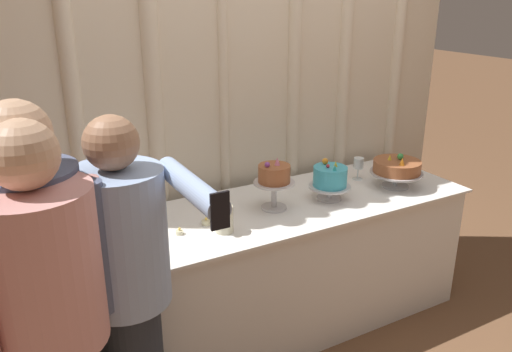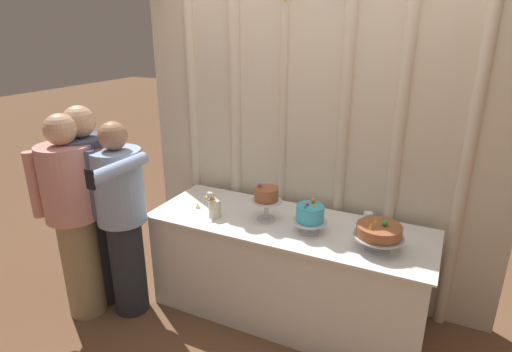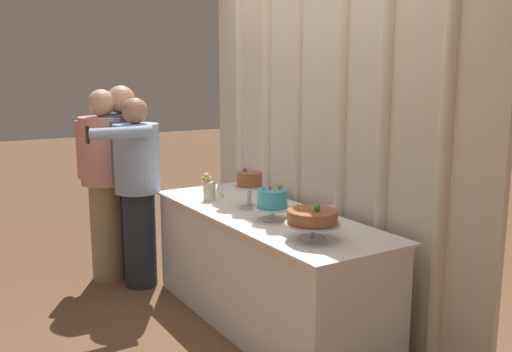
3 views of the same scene
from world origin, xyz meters
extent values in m
plane|color=brown|center=(0.00, 0.00, 0.00)|extent=(24.00, 24.00, 0.00)
cube|color=beige|center=(0.00, 0.56, 1.36)|extent=(2.88, 0.04, 2.71)
cylinder|color=beige|center=(-1.07, 0.53, 1.36)|extent=(0.08, 0.08, 2.71)
cylinder|color=beige|center=(-0.65, 0.53, 1.36)|extent=(0.10, 0.10, 2.71)
cylinder|color=beige|center=(-0.23, 0.53, 1.36)|extent=(0.06, 0.06, 2.71)
cylinder|color=beige|center=(0.24, 0.53, 1.36)|extent=(0.08, 0.08, 2.71)
cylinder|color=beige|center=(0.63, 0.53, 1.36)|extent=(0.09, 0.09, 2.71)
cylinder|color=beige|center=(1.08, 0.53, 1.36)|extent=(0.08, 0.08, 2.71)
cube|color=white|center=(0.00, 0.10, 0.38)|extent=(1.99, 0.67, 0.76)
cube|color=white|center=(0.00, 0.10, 0.77)|extent=(2.04, 0.72, 0.01)
cylinder|color=silver|center=(-0.16, 0.08, 0.78)|extent=(0.14, 0.14, 0.01)
cylinder|color=silver|center=(-0.16, 0.08, 0.86)|extent=(0.03, 0.03, 0.13)
cylinder|color=silver|center=(-0.16, 0.08, 0.93)|extent=(0.22, 0.22, 0.01)
cylinder|color=#995633|center=(-0.16, 0.08, 0.98)|extent=(0.17, 0.17, 0.09)
cone|color=pink|center=(-0.15, 0.08, 1.05)|extent=(0.03, 0.03, 0.04)
sphere|color=purple|center=(-0.21, 0.07, 1.04)|extent=(0.03, 0.03, 0.03)
cylinder|color=silver|center=(0.18, 0.04, 0.78)|extent=(0.14, 0.14, 0.01)
cylinder|color=silver|center=(0.18, 0.04, 0.82)|extent=(0.03, 0.03, 0.06)
cylinder|color=silver|center=(0.18, 0.04, 0.86)|extent=(0.24, 0.24, 0.01)
cylinder|color=#3DB2D1|center=(0.18, 0.04, 0.92)|extent=(0.19, 0.19, 0.11)
cone|color=yellow|center=(0.21, 0.03, 0.99)|extent=(0.02, 0.02, 0.03)
sphere|color=orange|center=(0.18, 0.10, 0.99)|extent=(0.04, 0.04, 0.04)
sphere|color=#DB333D|center=(0.16, 0.04, 0.98)|extent=(0.02, 0.02, 0.02)
cone|color=#2DB2B7|center=(0.17, -0.02, 0.99)|extent=(0.02, 0.02, 0.03)
cylinder|color=#B2B2B7|center=(0.65, 0.00, 0.78)|extent=(0.16, 0.16, 0.01)
cylinder|color=#B2B2B7|center=(0.65, 0.00, 0.83)|extent=(0.02, 0.02, 0.07)
cylinder|color=#B2B2B7|center=(0.65, 0.00, 0.87)|extent=(0.31, 0.31, 0.01)
cylinder|color=#995633|center=(0.65, 0.00, 0.91)|extent=(0.28, 0.28, 0.07)
sphere|color=green|center=(0.68, 0.01, 0.96)|extent=(0.04, 0.04, 0.04)
cone|color=yellow|center=(0.62, 0.03, 0.96)|extent=(0.02, 0.02, 0.03)
cone|color=orange|center=(0.61, -0.07, 0.97)|extent=(0.03, 0.03, 0.05)
cylinder|color=silver|center=(0.54, 0.22, 0.78)|extent=(0.06, 0.06, 0.00)
cylinder|color=silver|center=(0.54, 0.22, 0.82)|extent=(0.01, 0.01, 0.07)
cylinder|color=silver|center=(0.54, 0.22, 0.89)|extent=(0.06, 0.06, 0.07)
cylinder|color=beige|center=(-0.52, -0.04, 0.85)|extent=(0.09, 0.09, 0.14)
sphere|color=silver|center=(-0.55, -0.06, 0.96)|extent=(0.04, 0.04, 0.04)
sphere|color=white|center=(-0.55, -0.03, 0.93)|extent=(0.04, 0.04, 0.04)
sphere|color=#E5C666|center=(-0.54, -0.06, 0.96)|extent=(0.04, 0.04, 0.04)
sphere|color=#E5C666|center=(-0.57, -0.07, 0.93)|extent=(0.03, 0.03, 0.03)
sphere|color=silver|center=(-0.56, -0.05, 0.96)|extent=(0.04, 0.04, 0.04)
cylinder|color=beige|center=(-0.73, 0.04, 0.79)|extent=(0.04, 0.04, 0.02)
sphere|color=#F9CC4C|center=(-0.73, 0.04, 0.81)|extent=(0.01, 0.01, 0.01)
cylinder|color=beige|center=(-0.57, 0.08, 0.79)|extent=(0.05, 0.05, 0.02)
sphere|color=#F9CC4C|center=(-0.57, 0.08, 0.81)|extent=(0.01, 0.01, 0.01)
cylinder|color=#93ADD6|center=(-1.11, -0.37, 1.04)|extent=(0.42, 0.42, 0.54)
sphere|color=#A37556|center=(-1.11, -0.37, 1.41)|extent=(0.20, 0.20, 0.20)
cylinder|color=#93ADD6|center=(-1.32, -0.42, 1.03)|extent=(0.08, 0.08, 0.47)
cylinder|color=#93ADD6|center=(-0.90, -0.57, 1.27)|extent=(0.08, 0.47, 0.08)
cube|color=black|center=(-0.90, -0.80, 1.27)|extent=(0.06, 0.01, 0.12)
cylinder|color=#4C5675|center=(-1.41, -0.38, 1.09)|extent=(0.49, 0.49, 0.56)
sphere|color=tan|center=(-1.41, -0.38, 1.48)|extent=(0.23, 0.23, 0.23)
cube|color=#232328|center=(-1.41, -0.54, 1.11)|extent=(0.03, 0.03, 0.36)
cylinder|color=#4C5675|center=(-1.22, -0.50, 1.08)|extent=(0.08, 0.08, 0.49)
cylinder|color=#D6938E|center=(-1.41, -0.54, 1.08)|extent=(0.52, 0.52, 0.54)
sphere|color=tan|center=(-1.41, -0.54, 1.46)|extent=(0.22, 0.22, 0.22)
cube|color=maroon|center=(-1.41, -0.71, 1.10)|extent=(0.03, 0.03, 0.35)
cylinder|color=#D6938E|center=(-1.22, -0.41, 1.07)|extent=(0.08, 0.08, 0.48)
camera|label=1|loc=(-1.52, -2.14, 1.92)|focal=36.29mm
camera|label=2|loc=(0.97, -2.43, 2.11)|focal=29.30mm
camera|label=3|loc=(3.04, -1.85, 1.70)|focal=39.35mm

